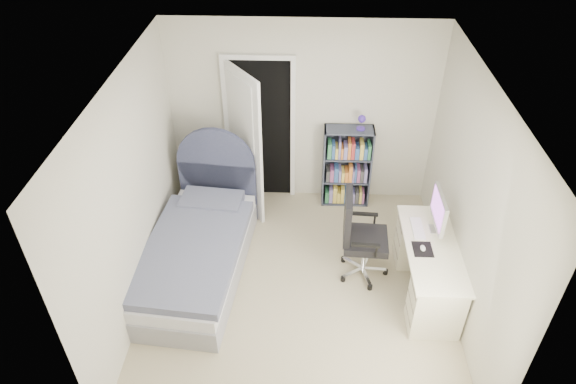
{
  "coord_description": "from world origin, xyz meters",
  "views": [
    {
      "loc": [
        0.05,
        -4.08,
        4.39
      ],
      "look_at": [
        -0.13,
        0.31,
        1.12
      ],
      "focal_mm": 32.0,
      "sensor_mm": 36.0,
      "label": 1
    }
  ],
  "objects_px": {
    "nightstand": "(209,188)",
    "office_chair": "(358,233)",
    "floor_lamp": "(248,170)",
    "bed": "(199,248)",
    "bookcase": "(347,169)",
    "desk": "(428,267)"
  },
  "relations": [
    {
      "from": "floor_lamp",
      "to": "nightstand",
      "type": "bearing_deg",
      "value": -159.36
    },
    {
      "from": "bookcase",
      "to": "office_chair",
      "type": "bearing_deg",
      "value": -87.82
    },
    {
      "from": "office_chair",
      "to": "desk",
      "type": "bearing_deg",
      "value": -19.31
    },
    {
      "from": "nightstand",
      "to": "office_chair",
      "type": "relative_size",
      "value": 0.49
    },
    {
      "from": "floor_lamp",
      "to": "bookcase",
      "type": "height_order",
      "value": "bookcase"
    },
    {
      "from": "bed",
      "to": "nightstand",
      "type": "relative_size",
      "value": 4.13
    },
    {
      "from": "bookcase",
      "to": "desk",
      "type": "xyz_separation_m",
      "value": [
        0.81,
        -1.65,
        -0.16
      ]
    },
    {
      "from": "bed",
      "to": "desk",
      "type": "xyz_separation_m",
      "value": [
        2.58,
        -0.26,
        0.07
      ]
    },
    {
      "from": "floor_lamp",
      "to": "desk",
      "type": "bearing_deg",
      "value": -36.38
    },
    {
      "from": "nightstand",
      "to": "office_chair",
      "type": "xyz_separation_m",
      "value": [
        1.88,
        -1.11,
        0.25
      ]
    },
    {
      "from": "nightstand",
      "to": "office_chair",
      "type": "distance_m",
      "value": 2.2
    },
    {
      "from": "office_chair",
      "to": "nightstand",
      "type": "bearing_deg",
      "value": 149.4
    },
    {
      "from": "floor_lamp",
      "to": "bookcase",
      "type": "distance_m",
      "value": 1.32
    },
    {
      "from": "bed",
      "to": "office_chair",
      "type": "distance_m",
      "value": 1.85
    },
    {
      "from": "nightstand",
      "to": "floor_lamp",
      "type": "distance_m",
      "value": 0.57
    },
    {
      "from": "nightstand",
      "to": "bed",
      "type": "bearing_deg",
      "value": -87.12
    },
    {
      "from": "office_chair",
      "to": "floor_lamp",
      "type": "bearing_deg",
      "value": 136.44
    },
    {
      "from": "nightstand",
      "to": "desk",
      "type": "relative_size",
      "value": 0.39
    },
    {
      "from": "desk",
      "to": "office_chair",
      "type": "distance_m",
      "value": 0.84
    },
    {
      "from": "floor_lamp",
      "to": "office_chair",
      "type": "height_order",
      "value": "floor_lamp"
    },
    {
      "from": "nightstand",
      "to": "bookcase",
      "type": "height_order",
      "value": "bookcase"
    },
    {
      "from": "floor_lamp",
      "to": "desk",
      "type": "relative_size",
      "value": 0.93
    }
  ]
}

